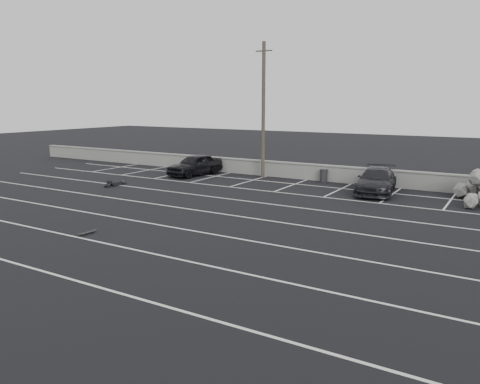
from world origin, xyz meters
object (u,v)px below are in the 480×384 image
Objects in this scene: car_left at (195,165)px; utility_pole at (263,110)px; car_right at (376,181)px; person at (118,182)px; trash_bin at (324,176)px; skateboard at (87,233)px.

car_left is 0.49× the size of utility_pole.
car_left is 0.90× the size of car_right.
person is at bearing -131.48° from utility_pole.
trash_bin is at bearing 21.13° from car_left.
car_left is at bearing 114.22° from skateboard.
car_right reaches higher than person.
person is (-6.34, -7.17, -4.29)m from utility_pole.
car_left is 6.38× the size of skateboard.
trash_bin is (8.73, 1.97, -0.32)m from car_left.
car_right is 4.30m from trash_bin.
skateboard is (-7.35, -14.21, -0.64)m from car_right.
trash_bin is 12.98m from person.
trash_bin is at bearing 5.43° from utility_pole.
trash_bin is at bearing 81.66° from skateboard.
utility_pole is at bearing 96.49° from skateboard.
utility_pole is 16.34m from skateboard.
car_left is 12.58m from car_right.
utility_pole is 5.88m from trash_bin.
utility_pole is 10.48m from person.
skateboard is (-3.50, -16.11, -0.35)m from trash_bin.
trash_bin is 1.20× the size of skateboard.
trash_bin is (4.21, 0.40, -4.08)m from utility_pole.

